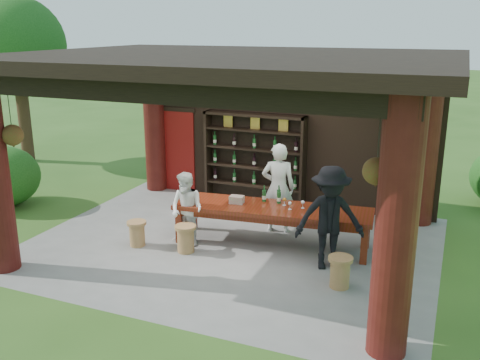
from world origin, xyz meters
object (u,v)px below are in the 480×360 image
at_px(tasting_table, 272,213).
at_px(stool_near_left, 186,238).
at_px(guest_woman, 187,209).
at_px(host, 278,188).
at_px(wine_shelf, 254,159).
at_px(stool_far_left, 137,233).
at_px(napkin_basket, 237,200).
at_px(stool_near_right, 340,271).
at_px(guest_man, 330,218).

distance_m(tasting_table, stool_near_left, 1.65).
distance_m(tasting_table, guest_woman, 1.58).
bearing_deg(host, stool_near_left, 39.38).
xyz_separation_m(wine_shelf, stool_far_left, (-1.11, -3.18, -0.79)).
relative_size(tasting_table, napkin_basket, 14.33).
bearing_deg(guest_woman, stool_near_left, -56.61).
height_order(stool_near_right, stool_far_left, stool_near_right).
distance_m(wine_shelf, tasting_table, 2.52).
distance_m(tasting_table, stool_near_right, 1.98).
height_order(stool_near_left, guest_man, guest_man).
xyz_separation_m(stool_far_left, guest_woman, (0.84, 0.41, 0.44)).
distance_m(tasting_table, napkin_basket, 0.71).
distance_m(wine_shelf, napkin_basket, 2.31).
bearing_deg(tasting_table, stool_far_left, -156.64).
xyz_separation_m(stool_far_left, guest_man, (3.50, 0.44, 0.64)).
height_order(stool_near_right, napkin_basket, napkin_basket).
relative_size(wine_shelf, stool_far_left, 4.95).
bearing_deg(wine_shelf, stool_near_left, -92.51).
xyz_separation_m(guest_man, napkin_basket, (-1.89, 0.50, -0.07)).
bearing_deg(stool_far_left, wine_shelf, 70.79).
relative_size(host, guest_woman, 1.29).
distance_m(stool_near_right, host, 2.60).
relative_size(host, napkin_basket, 6.88).
xyz_separation_m(stool_near_right, napkin_basket, (-2.22, 1.13, 0.55)).
distance_m(wine_shelf, stool_far_left, 3.46).
bearing_deg(guest_man, napkin_basket, 142.48).
bearing_deg(tasting_table, stool_near_left, -145.83).
height_order(tasting_table, guest_woman, guest_woman).
bearing_deg(stool_far_left, stool_near_left, 5.30).
relative_size(wine_shelf, guest_woman, 1.70).
distance_m(stool_near_left, guest_man, 2.63).
bearing_deg(stool_near_left, guest_man, 7.77).
distance_m(stool_near_left, guest_woman, 0.55).
relative_size(tasting_table, stool_near_right, 7.30).
height_order(wine_shelf, stool_far_left, wine_shelf).
xyz_separation_m(stool_near_left, napkin_basket, (0.65, 0.85, 0.55)).
distance_m(wine_shelf, host, 1.83).
bearing_deg(tasting_table, host, 100.12).
bearing_deg(tasting_table, stool_near_right, -37.69).
distance_m(host, guest_woman, 1.87).
bearing_deg(wine_shelf, guest_woman, -95.54).
bearing_deg(wine_shelf, napkin_basket, -77.15).
bearing_deg(guest_man, tasting_table, 132.34).
height_order(host, guest_woman, host).
bearing_deg(host, guest_woman, 30.09).
height_order(tasting_table, stool_far_left, tasting_table).
distance_m(stool_near_right, napkin_basket, 2.55).
xyz_separation_m(stool_near_left, guest_man, (2.53, 0.35, 0.62)).
distance_m(host, napkin_basket, 0.95).
bearing_deg(napkin_basket, guest_woman, -146.05).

